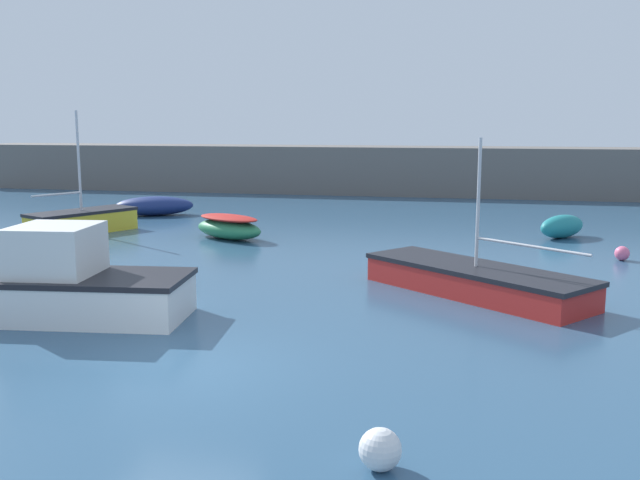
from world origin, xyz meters
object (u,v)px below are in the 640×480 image
sailboat_twin_hulled (476,280)px  cabin_cruiser_white (70,285)px  rowboat_white_midwater (154,206)px  fishing_dinghy_green (562,226)px  sailboat_short_mast (82,221)px  rowboat_with_red_cover (229,227)px  mooring_buoy_white (380,449)px  mooring_buoy_pink (622,253)px

sailboat_twin_hulled → cabin_cruiser_white: bearing=63.4°
rowboat_white_midwater → fishing_dinghy_green: bearing=-33.1°
rowboat_white_midwater → sailboat_twin_hulled: (14.64, -12.58, -0.07)m
sailboat_short_mast → rowboat_with_red_cover: bearing=-64.8°
cabin_cruiser_white → mooring_buoy_white: cabin_cruiser_white is taller
rowboat_with_red_cover → sailboat_short_mast: 6.12m
sailboat_twin_hulled → cabin_cruiser_white: 9.73m
rowboat_with_red_cover → mooring_buoy_pink: 13.60m
rowboat_with_red_cover → cabin_cruiser_white: cabin_cruiser_white is taller
rowboat_white_midwater → mooring_buoy_pink: 20.40m
cabin_cruiser_white → sailboat_short_mast: bearing=112.9°
fishing_dinghy_green → mooring_buoy_white: size_ratio=4.26×
rowboat_white_midwater → mooring_buoy_pink: size_ratio=8.46×
rowboat_with_red_cover → sailboat_short_mast: bearing=-152.6°
rowboat_with_red_cover → rowboat_white_midwater: 7.95m
sailboat_twin_hulled → cabin_cruiser_white: sailboat_twin_hulled is taller
cabin_cruiser_white → fishing_dinghy_green: size_ratio=2.26×
fishing_dinghy_green → rowboat_white_midwater: bearing=122.3°
rowboat_with_red_cover → fishing_dinghy_green: (12.18, 2.83, -0.02)m
sailboat_twin_hulled → mooring_buoy_pink: size_ratio=13.02×
cabin_cruiser_white → mooring_buoy_pink: (13.33, 9.68, -0.52)m
rowboat_white_midwater → mooring_buoy_white: 26.00m
sailboat_short_mast → sailboat_twin_hulled: 16.72m
cabin_cruiser_white → rowboat_white_midwater: bearing=102.7°
cabin_cruiser_white → fishing_dinghy_green: 18.36m
mooring_buoy_white → sailboat_short_mast: bearing=129.8°
rowboat_white_midwater → mooring_buoy_pink: rowboat_white_midwater is taller
fishing_dinghy_green → sailboat_twin_hulled: bearing=-156.7°
sailboat_short_mast → fishing_dinghy_green: 18.50m
sailboat_short_mast → mooring_buoy_white: sailboat_short_mast is taller
rowboat_white_midwater → sailboat_twin_hulled: size_ratio=0.65×
sailboat_twin_hulled → cabin_cruiser_white: (-8.81, -4.11, 0.37)m
rowboat_white_midwater → mooring_buoy_white: bearing=-83.0°
mooring_buoy_white → sailboat_twin_hulled: bearing=83.2°
sailboat_short_mast → cabin_cruiser_white: sailboat_short_mast is taller
rowboat_white_midwater → fishing_dinghy_green: (17.81, -2.78, -0.01)m
mooring_buoy_white → mooring_buoy_pink: (5.67, 15.22, -0.04)m
mooring_buoy_pink → rowboat_white_midwater: bearing=159.9°
rowboat_with_red_cover → mooring_buoy_white: rowboat_with_red_cover is taller
rowboat_with_red_cover → sailboat_twin_hulled: sailboat_twin_hulled is taller
rowboat_with_red_cover → mooring_buoy_pink: rowboat_with_red_cover is taller
cabin_cruiser_white → fishing_dinghy_green: bearing=42.8°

